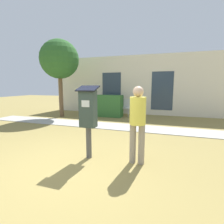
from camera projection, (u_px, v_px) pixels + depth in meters
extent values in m
plane|color=olive|center=(70.00, 166.00, 3.50)|extent=(40.00, 40.00, 0.00)
cube|color=#A3A099|center=(119.00, 127.00, 6.76)|extent=(12.00, 1.10, 0.02)
cube|color=beige|center=(136.00, 85.00, 9.65)|extent=(10.00, 0.24, 3.20)
cube|color=#2D3D4C|center=(112.00, 90.00, 10.01)|extent=(1.10, 0.02, 2.00)
cube|color=#2D3D4C|center=(162.00, 91.00, 9.13)|extent=(1.10, 0.02, 2.00)
cylinder|color=#4C4C4C|center=(89.00, 142.00, 3.85)|extent=(0.12, 0.12, 0.70)
cube|color=#2D3D38|center=(88.00, 109.00, 3.74)|extent=(0.34, 0.22, 0.80)
cube|color=silver|center=(85.00, 104.00, 3.61)|extent=(0.18, 0.01, 0.14)
cube|color=black|center=(88.00, 88.00, 3.67)|extent=(0.44, 0.31, 0.12)
cylinder|color=gray|center=(133.00, 143.00, 3.60)|extent=(0.13, 0.13, 0.82)
cylinder|color=gray|center=(141.00, 144.00, 3.54)|extent=(0.13, 0.13, 0.82)
cylinder|color=#EADB4C|center=(138.00, 111.00, 3.47)|extent=(0.32, 0.32, 0.55)
sphere|color=#D8AD8C|center=(138.00, 92.00, 3.41)|extent=(0.21, 0.21, 0.21)
cylinder|color=silver|center=(101.00, 112.00, 9.14)|extent=(0.03, 0.03, 0.42)
cylinder|color=silver|center=(107.00, 112.00, 9.02)|extent=(0.03, 0.03, 0.42)
cylinder|color=silver|center=(103.00, 111.00, 9.50)|extent=(0.03, 0.03, 0.42)
cylinder|color=silver|center=(110.00, 111.00, 9.37)|extent=(0.03, 0.03, 0.42)
cube|color=silver|center=(105.00, 107.00, 9.22)|extent=(0.44, 0.44, 0.04)
cube|color=silver|center=(107.00, 102.00, 9.38)|extent=(0.44, 0.04, 0.44)
cylinder|color=silver|center=(121.00, 113.00, 8.94)|extent=(0.03, 0.03, 0.42)
cylinder|color=silver|center=(128.00, 113.00, 8.82)|extent=(0.03, 0.03, 0.42)
cylinder|color=silver|center=(123.00, 111.00, 9.29)|extent=(0.03, 0.03, 0.42)
cylinder|color=silver|center=(130.00, 112.00, 9.17)|extent=(0.03, 0.03, 0.42)
cube|color=silver|center=(126.00, 108.00, 9.02)|extent=(0.44, 0.44, 0.04)
cube|color=silver|center=(127.00, 103.00, 9.17)|extent=(0.44, 0.04, 0.44)
cube|color=#33662D|center=(105.00, 106.00, 9.00)|extent=(1.76, 0.60, 1.10)
cylinder|color=brown|center=(61.00, 95.00, 8.85)|extent=(0.20, 0.20, 2.20)
sphere|color=#2D6028|center=(59.00, 59.00, 8.58)|extent=(1.90, 1.90, 1.90)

